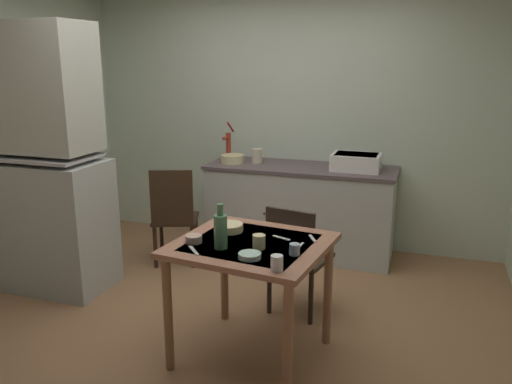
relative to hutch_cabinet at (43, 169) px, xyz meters
name	(u,v)px	position (x,y,z in m)	size (l,w,h in m)	color
ground_plane	(226,315)	(1.59, -0.05, -1.00)	(5.23, 5.23, 0.00)	#936845
wall_back	(290,114)	(1.59, 1.77, 0.32)	(4.33, 0.10, 2.65)	beige
hutch_cabinet	(43,169)	(0.00, 0.00, 0.00)	(1.01, 0.56, 2.14)	#B3B6AF
counter_cabinet	(300,210)	(1.80, 1.40, -0.57)	(1.81, 0.64, 0.87)	#B3B6AF
sink_basin	(356,162)	(2.32, 1.40, -0.06)	(0.44, 0.34, 0.15)	white
hand_pump	(228,144)	(1.04, 1.44, 0.04)	(0.05, 0.27, 0.39)	maroon
mixing_bowl_counter	(233,159)	(1.12, 1.35, -0.09)	(0.23, 0.23, 0.08)	beige
stoneware_crock	(257,156)	(1.35, 1.42, -0.06)	(0.10, 0.10, 0.14)	beige
dining_table	(251,260)	(1.95, -0.49, -0.34)	(0.99, 0.93, 0.78)	#A0694E
chair_far_side	(297,257)	(2.08, 0.16, -0.55)	(0.47, 0.47, 0.84)	#33251B
chair_by_counter	(174,215)	(0.78, 0.74, -0.52)	(0.51, 0.51, 0.92)	black
serving_bowl_wide	(194,239)	(1.61, -0.60, -0.20)	(0.10, 0.10, 0.05)	tan
soup_bowl_small	(250,256)	(2.02, -0.74, -0.21)	(0.13, 0.13, 0.03)	#ADD1C1
sauce_dish	(229,227)	(1.74, -0.33, -0.20)	(0.19, 0.19, 0.05)	beige
mug_dark	(277,263)	(2.22, -0.86, -0.18)	(0.07, 0.07, 0.09)	white
teacup_cream	(295,249)	(2.25, -0.61, -0.19)	(0.06, 0.06, 0.07)	#9EB2C6
mug_tall	(259,242)	(2.03, -0.57, -0.18)	(0.08, 0.08, 0.08)	beige
glass_bottle	(221,230)	(1.81, -0.64, -0.12)	(0.08, 0.08, 0.27)	#4C7F56
table_knife	(299,247)	(2.25, -0.49, -0.22)	(0.17, 0.02, 0.01)	silver
teaspoon_near_bowl	(312,238)	(2.29, -0.31, -0.22)	(0.13, 0.02, 0.01)	beige
teaspoon_by_cup	(194,250)	(1.68, -0.73, -0.22)	(0.16, 0.02, 0.01)	beige
serving_spoon	(281,238)	(2.10, -0.36, -0.22)	(0.13, 0.02, 0.01)	beige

